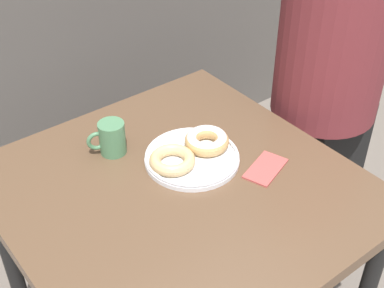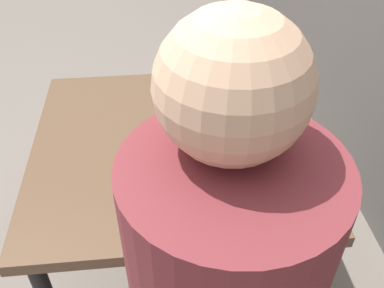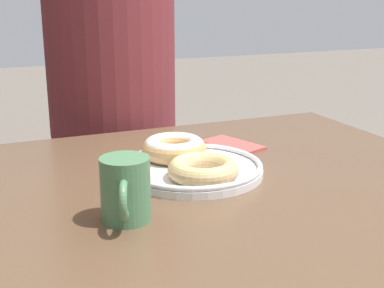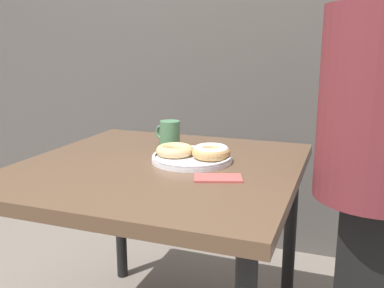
# 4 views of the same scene
# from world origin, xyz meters

# --- Properties ---
(dining_table) EXTENTS (0.90, 0.92, 0.71)m
(dining_table) POSITION_xyz_m (0.00, 0.16, 0.63)
(dining_table) COLOR brown
(dining_table) RESTS_ON ground_plane
(donut_plate) EXTENTS (0.29, 0.27, 0.06)m
(donut_plate) POSITION_xyz_m (0.10, 0.22, 0.73)
(donut_plate) COLOR white
(donut_plate) RESTS_ON dining_table
(coffee_mug) EXTENTS (0.11, 0.08, 0.10)m
(coffee_mug) POSITION_xyz_m (-0.06, 0.39, 0.76)
(coffee_mug) COLOR #4C7F56
(coffee_mug) RESTS_ON dining_table
(person_figure) EXTENTS (0.37, 0.36, 1.42)m
(person_figure) POSITION_xyz_m (0.68, 0.22, 0.78)
(person_figure) COLOR black
(person_figure) RESTS_ON ground_plane
(napkin) EXTENTS (0.16, 0.12, 0.01)m
(napkin) POSITION_xyz_m (0.23, 0.06, 0.71)
(napkin) COLOR #BC4C47
(napkin) RESTS_ON dining_table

